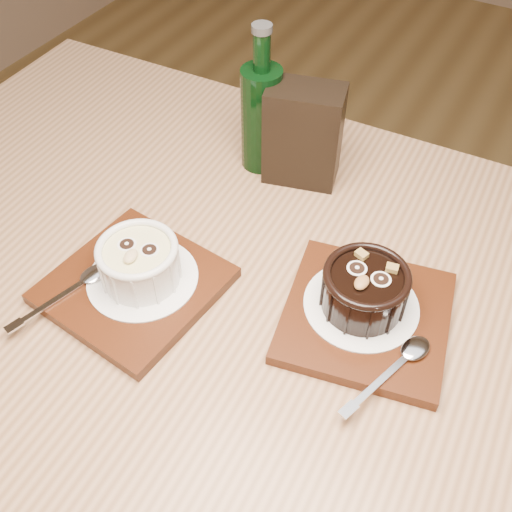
{
  "coord_description": "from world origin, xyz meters",
  "views": [
    {
      "loc": [
        0.0,
        -0.5,
        1.3
      ],
      "look_at": [
        -0.22,
        -0.12,
        0.81
      ],
      "focal_mm": 42.0,
      "sensor_mm": 36.0,
      "label": 1
    }
  ],
  "objects_px": {
    "tray_left": "(134,285)",
    "green_bottle": "(261,115)",
    "ramekin_white": "(139,261)",
    "ramekin_dark": "(365,288)",
    "condiment_stand": "(303,135)",
    "tray_right": "(366,317)",
    "table": "(253,353)"
  },
  "relations": [
    {
      "from": "tray_left",
      "to": "green_bottle",
      "type": "height_order",
      "value": "green_bottle"
    },
    {
      "from": "tray_left",
      "to": "ramekin_white",
      "type": "distance_m",
      "value": 0.04
    },
    {
      "from": "ramekin_dark",
      "to": "condiment_stand",
      "type": "bearing_deg",
      "value": 136.0
    },
    {
      "from": "condiment_stand",
      "to": "green_bottle",
      "type": "relative_size",
      "value": 0.67
    },
    {
      "from": "tray_right",
      "to": "condiment_stand",
      "type": "height_order",
      "value": "condiment_stand"
    },
    {
      "from": "tray_left",
      "to": "tray_right",
      "type": "distance_m",
      "value": 0.27
    },
    {
      "from": "table",
      "to": "green_bottle",
      "type": "height_order",
      "value": "green_bottle"
    },
    {
      "from": "table",
      "to": "ramekin_white",
      "type": "bearing_deg",
      "value": -165.02
    },
    {
      "from": "table",
      "to": "ramekin_white",
      "type": "relative_size",
      "value": 13.16
    },
    {
      "from": "tray_left",
      "to": "condiment_stand",
      "type": "height_order",
      "value": "condiment_stand"
    },
    {
      "from": "table",
      "to": "ramekin_dark",
      "type": "height_order",
      "value": "ramekin_dark"
    },
    {
      "from": "tray_left",
      "to": "green_bottle",
      "type": "distance_m",
      "value": 0.29
    },
    {
      "from": "tray_left",
      "to": "green_bottle",
      "type": "bearing_deg",
      "value": 87.25
    },
    {
      "from": "ramekin_white",
      "to": "condiment_stand",
      "type": "bearing_deg",
      "value": 64.12
    },
    {
      "from": "ramekin_dark",
      "to": "tray_right",
      "type": "bearing_deg",
      "value": -30.95
    },
    {
      "from": "table",
      "to": "ramekin_white",
      "type": "height_order",
      "value": "ramekin_white"
    },
    {
      "from": "table",
      "to": "condiment_stand",
      "type": "xyz_separation_m",
      "value": [
        -0.06,
        0.24,
        0.16
      ]
    },
    {
      "from": "tray_left",
      "to": "ramekin_white",
      "type": "bearing_deg",
      "value": 51.93
    },
    {
      "from": "tray_right",
      "to": "ramekin_dark",
      "type": "bearing_deg",
      "value": 145.37
    },
    {
      "from": "table",
      "to": "tray_left",
      "type": "bearing_deg",
      "value": -162.28
    },
    {
      "from": "green_bottle",
      "to": "condiment_stand",
      "type": "bearing_deg",
      "value": 1.92
    },
    {
      "from": "tray_right",
      "to": "condiment_stand",
      "type": "relative_size",
      "value": 1.29
    },
    {
      "from": "ramekin_dark",
      "to": "condiment_stand",
      "type": "distance_m",
      "value": 0.25
    },
    {
      "from": "table",
      "to": "tray_right",
      "type": "bearing_deg",
      "value": 22.09
    },
    {
      "from": "ramekin_dark",
      "to": "green_bottle",
      "type": "xyz_separation_m",
      "value": [
        -0.23,
        0.18,
        0.03
      ]
    },
    {
      "from": "tray_left",
      "to": "condiment_stand",
      "type": "bearing_deg",
      "value": 74.87
    },
    {
      "from": "ramekin_dark",
      "to": "green_bottle",
      "type": "distance_m",
      "value": 0.3
    },
    {
      "from": "condiment_stand",
      "to": "tray_left",
      "type": "bearing_deg",
      "value": -105.13
    },
    {
      "from": "ramekin_white",
      "to": "green_bottle",
      "type": "xyz_separation_m",
      "value": [
        0.01,
        0.27,
        0.04
      ]
    },
    {
      "from": "table",
      "to": "tray_left",
      "type": "xyz_separation_m",
      "value": [
        -0.14,
        -0.04,
        0.1
      ]
    },
    {
      "from": "tray_right",
      "to": "table",
      "type": "bearing_deg",
      "value": -157.91
    },
    {
      "from": "condiment_stand",
      "to": "ramekin_white",
      "type": "bearing_deg",
      "value": -104.23
    }
  ]
}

